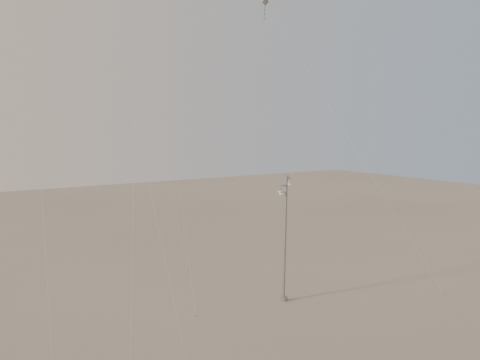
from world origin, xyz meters
TOP-DOWN VIEW (x-y plane):
  - ground at (0.00, 0.00)m, footprint 160.00×160.00m
  - street_lamp at (5.29, 6.96)m, footprint 1.52×0.87m
  - kite_3 at (-7.67, 2.83)m, footprint 1.80×6.84m
  - kite_4 at (10.19, 10.62)m, footprint 7.27×12.48m

SIDE VIEW (x-z plane):
  - ground at x=0.00m, z-range 0.00..0.00m
  - street_lamp at x=5.29m, z-range 0.29..8.99m
  - kite_3 at x=-7.67m, z-range 4.64..25.67m
  - kite_4 at x=10.19m, z-range 5.18..27.13m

